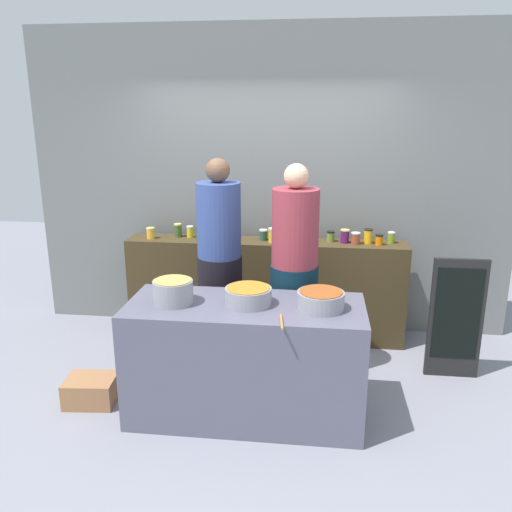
# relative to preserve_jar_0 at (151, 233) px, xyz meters

# --- Properties ---
(ground) EXTENTS (12.00, 12.00, 0.00)m
(ground) POSITION_rel_preserve_jar_0_xyz_m (1.12, -1.06, -1.05)
(ground) COLOR gray
(storefront_wall) EXTENTS (4.80, 0.12, 3.00)m
(storefront_wall) POSITION_rel_preserve_jar_0_xyz_m (1.12, 0.39, 0.45)
(storefront_wall) COLOR slate
(storefront_wall) RESTS_ON ground
(display_shelf) EXTENTS (2.70, 0.36, 0.99)m
(display_shelf) POSITION_rel_preserve_jar_0_xyz_m (1.12, 0.04, -0.55)
(display_shelf) COLOR #3E311B
(display_shelf) RESTS_ON ground
(prep_table) EXTENTS (1.70, 0.70, 0.87)m
(prep_table) POSITION_rel_preserve_jar_0_xyz_m (1.12, -1.36, -0.61)
(prep_table) COLOR #555467
(prep_table) RESTS_ON ground
(preserve_jar_0) EXTENTS (0.08, 0.08, 0.11)m
(preserve_jar_0) POSITION_rel_preserve_jar_0_xyz_m (0.00, 0.00, 0.00)
(preserve_jar_0) COLOR gold
(preserve_jar_0) RESTS_ON display_shelf
(preserve_jar_1) EXTENTS (0.08, 0.08, 0.13)m
(preserve_jar_1) POSITION_rel_preserve_jar_0_xyz_m (0.25, 0.10, 0.01)
(preserve_jar_1) COLOR #3C5723
(preserve_jar_1) RESTS_ON display_shelf
(preserve_jar_2) EXTENTS (0.07, 0.07, 0.11)m
(preserve_jar_2) POSITION_rel_preserve_jar_0_xyz_m (0.37, 0.10, 0.00)
(preserve_jar_2) COLOR gold
(preserve_jar_2) RESTS_ON display_shelf
(preserve_jar_3) EXTENTS (0.07, 0.07, 0.12)m
(preserve_jar_3) POSITION_rel_preserve_jar_0_xyz_m (0.50, -0.01, 0.00)
(preserve_jar_3) COLOR #295631
(preserve_jar_3) RESTS_ON display_shelf
(preserve_jar_4) EXTENTS (0.07, 0.07, 0.12)m
(preserve_jar_4) POSITION_rel_preserve_jar_0_xyz_m (0.65, 0.10, 0.00)
(preserve_jar_4) COLOR olive
(preserve_jar_4) RESTS_ON display_shelf
(preserve_jar_5) EXTENTS (0.07, 0.07, 0.14)m
(preserve_jar_5) POSITION_rel_preserve_jar_0_xyz_m (0.74, 0.07, 0.02)
(preserve_jar_5) COLOR #3D1B54
(preserve_jar_5) RESTS_ON display_shelf
(preserve_jar_6) EXTENTS (0.08, 0.08, 0.10)m
(preserve_jar_6) POSITION_rel_preserve_jar_0_xyz_m (1.10, 0.07, -0.00)
(preserve_jar_6) COLOR #285039
(preserve_jar_6) RESTS_ON display_shelf
(preserve_jar_7) EXTENTS (0.09, 0.09, 0.14)m
(preserve_jar_7) POSITION_rel_preserve_jar_0_xyz_m (1.20, -0.01, 0.01)
(preserve_jar_7) COLOR gold
(preserve_jar_7) RESTS_ON display_shelf
(preserve_jar_8) EXTENTS (0.07, 0.07, 0.11)m
(preserve_jar_8) POSITION_rel_preserve_jar_0_xyz_m (1.32, 0.09, 0.00)
(preserve_jar_8) COLOR gold
(preserve_jar_8) RESTS_ON display_shelf
(preserve_jar_9) EXTENTS (0.08, 0.08, 0.13)m
(preserve_jar_9) POSITION_rel_preserve_jar_0_xyz_m (1.43, 0.00, 0.01)
(preserve_jar_9) COLOR olive
(preserve_jar_9) RESTS_ON display_shelf
(preserve_jar_10) EXTENTS (0.08, 0.08, 0.10)m
(preserve_jar_10) POSITION_rel_preserve_jar_0_xyz_m (1.75, 0.09, -0.00)
(preserve_jar_10) COLOR olive
(preserve_jar_10) RESTS_ON display_shelf
(preserve_jar_11) EXTENTS (0.09, 0.09, 0.13)m
(preserve_jar_11) POSITION_rel_preserve_jar_0_xyz_m (1.88, 0.05, 0.01)
(preserve_jar_11) COLOR #571754
(preserve_jar_11) RESTS_ON display_shelf
(preserve_jar_12) EXTENTS (0.09, 0.09, 0.11)m
(preserve_jar_12) POSITION_rel_preserve_jar_0_xyz_m (1.98, 0.02, 0.00)
(preserve_jar_12) COLOR #964428
(preserve_jar_12) RESTS_ON display_shelf
(preserve_jar_13) EXTENTS (0.08, 0.08, 0.14)m
(preserve_jar_13) POSITION_rel_preserve_jar_0_xyz_m (2.10, 0.06, 0.02)
(preserve_jar_13) COLOR gold
(preserve_jar_13) RESTS_ON display_shelf
(preserve_jar_14) EXTENTS (0.07, 0.07, 0.10)m
(preserve_jar_14) POSITION_rel_preserve_jar_0_xyz_m (2.19, 0.01, -0.00)
(preserve_jar_14) COLOR orange
(preserve_jar_14) RESTS_ON display_shelf
(preserve_jar_15) EXTENTS (0.07, 0.07, 0.11)m
(preserve_jar_15) POSITION_rel_preserve_jar_0_xyz_m (2.31, 0.09, 0.00)
(preserve_jar_15) COLOR olive
(preserve_jar_15) RESTS_ON display_shelf
(cooking_pot_left) EXTENTS (0.29, 0.29, 0.18)m
(cooking_pot_left) POSITION_rel_preserve_jar_0_xyz_m (0.61, -1.39, -0.09)
(cooking_pot_left) COLOR gray
(cooking_pot_left) RESTS_ON prep_table
(cooking_pot_center) EXTENTS (0.33, 0.33, 0.13)m
(cooking_pot_center) POSITION_rel_preserve_jar_0_xyz_m (1.15, -1.35, -0.11)
(cooking_pot_center) COLOR gray
(cooking_pot_center) RESTS_ON prep_table
(cooking_pot_right) EXTENTS (0.33, 0.33, 0.13)m
(cooking_pot_right) POSITION_rel_preserve_jar_0_xyz_m (1.66, -1.38, -0.11)
(cooking_pot_right) COLOR gray
(cooking_pot_right) RESTS_ON prep_table
(wooden_spoon) EXTENTS (0.04, 0.24, 0.02)m
(wooden_spoon) POSITION_rel_preserve_jar_0_xyz_m (1.41, -1.66, -0.16)
(wooden_spoon) COLOR #9E703D
(wooden_spoon) RESTS_ON prep_table
(cook_with_tongs) EXTENTS (0.38, 0.38, 1.84)m
(cook_with_tongs) POSITION_rel_preserve_jar_0_xyz_m (0.80, -0.63, -0.21)
(cook_with_tongs) COLOR black
(cook_with_tongs) RESTS_ON ground
(cook_in_cap) EXTENTS (0.39, 0.39, 1.82)m
(cook_in_cap) POSITION_rel_preserve_jar_0_xyz_m (1.44, -0.79, -0.22)
(cook_in_cap) COLOR #0A222F
(cook_in_cap) RESTS_ON ground
(bread_crate) EXTENTS (0.40, 0.33, 0.20)m
(bread_crate) POSITION_rel_preserve_jar_0_xyz_m (-0.09, -1.36, -0.94)
(bread_crate) COLOR #9D6A43
(bread_crate) RESTS_ON ground
(chalkboard_sign) EXTENTS (0.44, 0.05, 1.05)m
(chalkboard_sign) POSITION_rel_preserve_jar_0_xyz_m (2.79, -0.58, -0.52)
(chalkboard_sign) COLOR black
(chalkboard_sign) RESTS_ON ground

